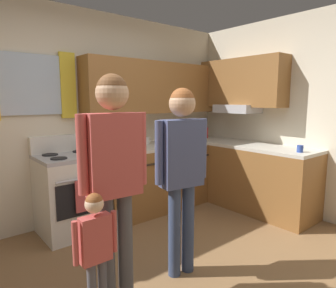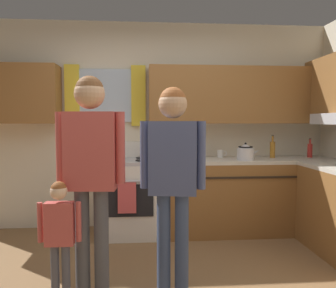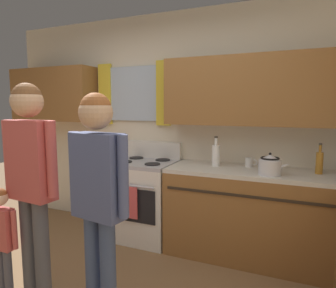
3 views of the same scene
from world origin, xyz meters
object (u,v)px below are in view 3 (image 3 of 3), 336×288
(stove_oven, at_px, (144,198))
(stovetop_kettle, at_px, (270,165))
(bottle_milk_white, at_px, (216,155))
(mug_ceramic_white, at_px, (249,162))
(bottle_oil_amber, at_px, (319,162))
(adult_in_plaid, at_px, (98,185))
(small_child, at_px, (2,232))
(adult_holding_child, at_px, (31,168))

(stove_oven, distance_m, stovetop_kettle, 1.48)
(stovetop_kettle, bearing_deg, bottle_milk_white, 159.48)
(mug_ceramic_white, bearing_deg, stovetop_kettle, -53.75)
(bottle_oil_amber, relative_size, adult_in_plaid, 0.18)
(stovetop_kettle, xyz_separation_m, small_child, (-1.81, -1.33, -0.42))
(mug_ceramic_white, relative_size, stovetop_kettle, 0.46)
(stove_oven, xyz_separation_m, stovetop_kettle, (1.38, -0.16, 0.53))
(bottle_oil_amber, bearing_deg, adult_holding_child, -144.25)
(adult_holding_child, bearing_deg, bottle_oil_amber, 35.75)
(bottle_milk_white, xyz_separation_m, adult_in_plaid, (-0.42, -1.46, -0.01))
(bottle_oil_amber, relative_size, bottle_milk_white, 0.91)
(stovetop_kettle, height_order, small_child, stovetop_kettle)
(bottle_milk_white, distance_m, small_child, 2.03)
(bottle_milk_white, bearing_deg, stove_oven, -176.92)
(stove_oven, bearing_deg, adult_holding_child, -98.98)
(stovetop_kettle, bearing_deg, stove_oven, 173.24)
(bottle_oil_amber, bearing_deg, mug_ceramic_white, 173.22)
(adult_holding_child, height_order, adult_in_plaid, adult_holding_child)
(adult_in_plaid, xyz_separation_m, small_child, (-0.84, -0.08, -0.44))
(bottle_oil_amber, bearing_deg, stove_oven, -177.95)
(adult_holding_child, xyz_separation_m, small_child, (-0.21, -0.11, -0.49))
(bottle_milk_white, relative_size, small_child, 0.34)
(bottle_milk_white, height_order, adult_in_plaid, adult_in_plaid)
(bottle_oil_amber, relative_size, stovetop_kettle, 1.04)
(stove_oven, distance_m, bottle_oil_amber, 1.87)
(bottle_oil_amber, distance_m, stovetop_kettle, 0.47)
(bottle_oil_amber, xyz_separation_m, small_child, (-2.22, -1.56, -0.43))
(mug_ceramic_white, height_order, adult_holding_child, adult_holding_child)
(bottle_oil_amber, bearing_deg, bottle_milk_white, -178.82)
(adult_in_plaid, bearing_deg, stovetop_kettle, 52.12)
(stovetop_kettle, relative_size, adult_in_plaid, 0.17)
(stovetop_kettle, bearing_deg, mug_ceramic_white, 126.25)
(bottle_milk_white, bearing_deg, stovetop_kettle, -20.52)
(bottle_milk_white, xyz_separation_m, stovetop_kettle, (0.55, -0.21, -0.02))
(stove_oven, distance_m, bottle_milk_white, 0.99)
(stove_oven, xyz_separation_m, small_child, (-0.43, -1.49, 0.11))
(bottle_oil_amber, height_order, mug_ceramic_white, bottle_oil_amber)
(bottle_oil_amber, distance_m, adult_in_plaid, 2.03)
(stove_oven, height_order, small_child, stove_oven)
(adult_holding_child, bearing_deg, mug_ceramic_white, 48.00)
(stovetop_kettle, distance_m, adult_holding_child, 2.01)
(stovetop_kettle, relative_size, small_child, 0.30)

